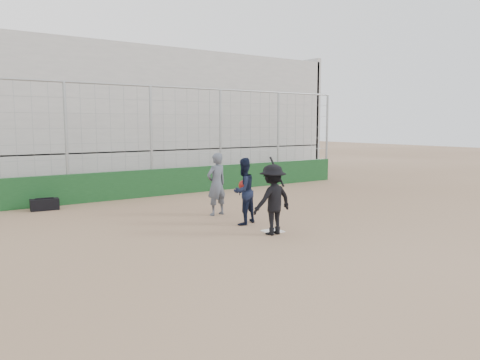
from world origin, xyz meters
TOP-DOWN VIEW (x-y plane):
  - ground at (0.00, 0.00)m, footprint 90.00×90.00m
  - home_plate at (0.00, 0.00)m, footprint 0.44×0.44m
  - backstop at (0.00, 7.00)m, footprint 18.10×0.25m
  - bleachers at (0.00, 11.95)m, footprint 20.25×6.70m
  - batter_at_plate at (-0.17, -0.20)m, footprint 1.13×0.78m
  - catcher_crouched at (-0.09, 1.10)m, footprint 1.05×0.94m
  - umpire at (0.01, 2.60)m, footprint 0.72×0.52m
  - equipment_bag at (-3.92, 6.31)m, footprint 0.86×0.44m

SIDE VIEW (x-z plane):
  - ground at x=0.00m, z-range 0.00..0.00m
  - home_plate at x=0.00m, z-range 0.00..0.02m
  - equipment_bag at x=-3.92m, z-range -0.02..0.37m
  - catcher_crouched at x=-0.09m, z-range 0.00..1.19m
  - umpire at x=0.01m, z-range 0.00..1.64m
  - batter_at_plate at x=-0.17m, z-range -0.08..1.77m
  - backstop at x=0.00m, z-range -1.06..2.98m
  - bleachers at x=0.00m, z-range -0.57..6.41m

